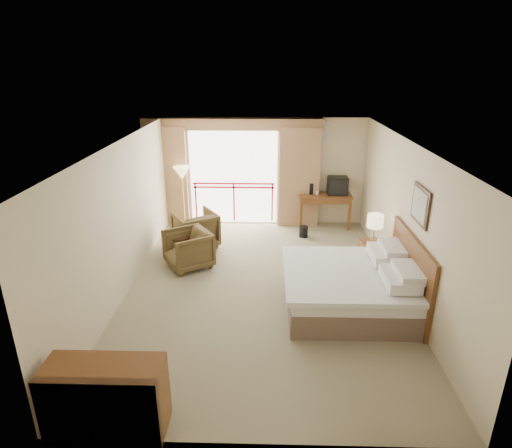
{
  "coord_description": "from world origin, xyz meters",
  "views": [
    {
      "loc": [
        0.05,
        -7.06,
        3.98
      ],
      "look_at": [
        -0.15,
        0.4,
        1.12
      ],
      "focal_mm": 30.0,
      "sensor_mm": 36.0,
      "label": 1
    }
  ],
  "objects_px": {
    "nightstand": "(372,258)",
    "wastebasket": "(304,232)",
    "armchair_near": "(189,266)",
    "floor_lamp": "(182,175)",
    "table_lamp": "(375,221)",
    "tv": "(338,186)",
    "desk": "(324,200)",
    "side_table": "(180,243)",
    "bed": "(351,287)",
    "armchair_far": "(196,246)",
    "dresser": "(106,399)"
  },
  "relations": [
    {
      "from": "nightstand",
      "to": "wastebasket",
      "type": "bearing_deg",
      "value": 120.46
    },
    {
      "from": "armchair_near",
      "to": "floor_lamp",
      "type": "height_order",
      "value": "floor_lamp"
    },
    {
      "from": "nightstand",
      "to": "wastebasket",
      "type": "distance_m",
      "value": 2.2
    },
    {
      "from": "table_lamp",
      "to": "tv",
      "type": "height_order",
      "value": "tv"
    },
    {
      "from": "desk",
      "to": "side_table",
      "type": "distance_m",
      "value": 3.91
    },
    {
      "from": "tv",
      "to": "armchair_near",
      "type": "relative_size",
      "value": 0.57
    },
    {
      "from": "tv",
      "to": "side_table",
      "type": "relative_size",
      "value": 0.95
    },
    {
      "from": "armchair_near",
      "to": "nightstand",
      "type": "bearing_deg",
      "value": 54.69
    },
    {
      "from": "nightstand",
      "to": "armchair_near",
      "type": "relative_size",
      "value": 0.76
    },
    {
      "from": "bed",
      "to": "desk",
      "type": "relative_size",
      "value": 1.63
    },
    {
      "from": "wastebasket",
      "to": "armchair_far",
      "type": "distance_m",
      "value": 2.58
    },
    {
      "from": "bed",
      "to": "side_table",
      "type": "bearing_deg",
      "value": 150.63
    },
    {
      "from": "nightstand",
      "to": "tv",
      "type": "height_order",
      "value": "tv"
    },
    {
      "from": "armchair_far",
      "to": "side_table",
      "type": "height_order",
      "value": "side_table"
    },
    {
      "from": "armchair_far",
      "to": "dresser",
      "type": "bearing_deg",
      "value": 56.96
    },
    {
      "from": "table_lamp",
      "to": "floor_lamp",
      "type": "relative_size",
      "value": 0.35
    },
    {
      "from": "nightstand",
      "to": "armchair_near",
      "type": "bearing_deg",
      "value": 174.23
    },
    {
      "from": "tv",
      "to": "wastebasket",
      "type": "height_order",
      "value": "tv"
    },
    {
      "from": "wastebasket",
      "to": "dresser",
      "type": "height_order",
      "value": "dresser"
    },
    {
      "from": "armchair_far",
      "to": "side_table",
      "type": "bearing_deg",
      "value": 38.94
    },
    {
      "from": "bed",
      "to": "dresser",
      "type": "bearing_deg",
      "value": -139.7
    },
    {
      "from": "tv",
      "to": "floor_lamp",
      "type": "distance_m",
      "value": 3.86
    },
    {
      "from": "armchair_far",
      "to": "table_lamp",
      "type": "bearing_deg",
      "value": 131.33
    },
    {
      "from": "bed",
      "to": "nightstand",
      "type": "distance_m",
      "value": 1.44
    },
    {
      "from": "desk",
      "to": "armchair_near",
      "type": "height_order",
      "value": "desk"
    },
    {
      "from": "wastebasket",
      "to": "armchair_near",
      "type": "bearing_deg",
      "value": -146.39
    },
    {
      "from": "wastebasket",
      "to": "nightstand",
      "type": "bearing_deg",
      "value": -56.4
    },
    {
      "from": "table_lamp",
      "to": "armchair_far",
      "type": "height_order",
      "value": "table_lamp"
    },
    {
      "from": "armchair_far",
      "to": "bed",
      "type": "bearing_deg",
      "value": 109.55
    },
    {
      "from": "desk",
      "to": "armchair_far",
      "type": "height_order",
      "value": "desk"
    },
    {
      "from": "bed",
      "to": "dresser",
      "type": "xyz_separation_m",
      "value": [
        -3.23,
        -2.74,
        0.06
      ]
    },
    {
      "from": "bed",
      "to": "side_table",
      "type": "distance_m",
      "value": 3.78
    },
    {
      "from": "desk",
      "to": "floor_lamp",
      "type": "bearing_deg",
      "value": -171.93
    },
    {
      "from": "bed",
      "to": "table_lamp",
      "type": "relative_size",
      "value": 3.86
    },
    {
      "from": "tv",
      "to": "bed",
      "type": "bearing_deg",
      "value": -115.95
    },
    {
      "from": "nightstand",
      "to": "bed",
      "type": "bearing_deg",
      "value": -120.25
    },
    {
      "from": "table_lamp",
      "to": "wastebasket",
      "type": "distance_m",
      "value": 2.34
    },
    {
      "from": "armchair_far",
      "to": "armchair_near",
      "type": "distance_m",
      "value": 1.05
    },
    {
      "from": "table_lamp",
      "to": "floor_lamp",
      "type": "height_order",
      "value": "floor_lamp"
    },
    {
      "from": "dresser",
      "to": "table_lamp",
      "type": "bearing_deg",
      "value": 46.09
    },
    {
      "from": "table_lamp",
      "to": "side_table",
      "type": "relative_size",
      "value": 1.08
    },
    {
      "from": "floor_lamp",
      "to": "side_table",
      "type": "bearing_deg",
      "value": -82.5
    },
    {
      "from": "nightstand",
      "to": "dresser",
      "type": "xyz_separation_m",
      "value": [
        -3.88,
        -4.02,
        0.12
      ]
    },
    {
      "from": "nightstand",
      "to": "floor_lamp",
      "type": "height_order",
      "value": "floor_lamp"
    },
    {
      "from": "armchair_near",
      "to": "desk",
      "type": "bearing_deg",
      "value": 96.32
    },
    {
      "from": "bed",
      "to": "floor_lamp",
      "type": "bearing_deg",
      "value": 134.02
    },
    {
      "from": "desk",
      "to": "side_table",
      "type": "xyz_separation_m",
      "value": [
        -3.3,
        -2.07,
        -0.31
      ]
    },
    {
      "from": "nightstand",
      "to": "side_table",
      "type": "height_order",
      "value": "nightstand"
    },
    {
      "from": "armchair_near",
      "to": "side_table",
      "type": "bearing_deg",
      "value": 179.15
    },
    {
      "from": "bed",
      "to": "tv",
      "type": "relative_size",
      "value": 4.35
    }
  ]
}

